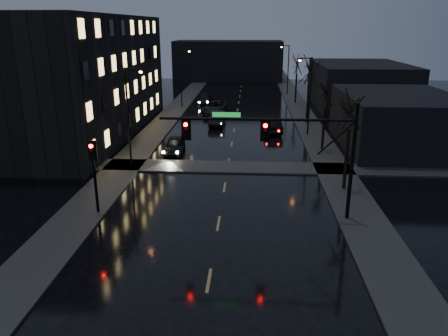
# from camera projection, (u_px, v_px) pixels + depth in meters

# --- Properties ---
(ground) EXTENTS (160.00, 160.00, 0.00)m
(ground) POSITION_uv_depth(u_px,v_px,m) (204.00, 307.00, 17.92)
(ground) COLOR black
(ground) RESTS_ON ground
(sidewalk_left) EXTENTS (3.00, 140.00, 0.12)m
(sidewalk_left) POSITION_uv_depth(u_px,v_px,m) (163.00, 123.00, 51.58)
(sidewalk_left) COLOR #2D2D2B
(sidewalk_left) RESTS_ON ground
(sidewalk_right) EXTENTS (3.00, 140.00, 0.12)m
(sidewalk_right) POSITION_uv_depth(u_px,v_px,m) (308.00, 124.00, 50.61)
(sidewalk_right) COLOR #2D2D2B
(sidewalk_right) RESTS_ON ground
(sidewalk_cross) EXTENTS (40.00, 3.00, 0.12)m
(sidewalk_cross) POSITION_uv_depth(u_px,v_px,m) (228.00, 167.00, 35.45)
(sidewalk_cross) COLOR #2D2D2B
(sidewalk_cross) RESTS_ON ground
(apartment_block) EXTENTS (12.00, 30.00, 12.00)m
(apartment_block) POSITION_uv_depth(u_px,v_px,m) (76.00, 76.00, 45.45)
(apartment_block) COLOR black
(apartment_block) RESTS_ON ground
(commercial_right_near) EXTENTS (10.00, 14.00, 5.00)m
(commercial_right_near) POSITION_uv_depth(u_px,v_px,m) (397.00, 121.00, 40.91)
(commercial_right_near) COLOR black
(commercial_right_near) RESTS_ON ground
(commercial_right_far) EXTENTS (12.00, 18.00, 6.00)m
(commercial_right_far) POSITION_uv_depth(u_px,v_px,m) (359.00, 85.00, 61.53)
(commercial_right_far) COLOR black
(commercial_right_far) RESTS_ON ground
(far_block) EXTENTS (22.00, 10.00, 8.00)m
(far_block) POSITION_uv_depth(u_px,v_px,m) (228.00, 61.00, 90.82)
(far_block) COLOR black
(far_block) RESTS_ON ground
(signal_mast) EXTENTS (11.11, 0.41, 7.00)m
(signal_mast) POSITION_uv_depth(u_px,v_px,m) (287.00, 139.00, 24.71)
(signal_mast) COLOR black
(signal_mast) RESTS_ON ground
(signal_pole_left) EXTENTS (0.35, 0.41, 4.53)m
(signal_pole_left) POSITION_uv_depth(u_px,v_px,m) (94.00, 167.00, 25.94)
(signal_pole_left) COLOR black
(signal_pole_left) RESTS_ON ground
(tree_near) EXTENTS (3.52, 3.52, 8.08)m
(tree_near) POSITION_uv_depth(u_px,v_px,m) (351.00, 102.00, 28.78)
(tree_near) COLOR black
(tree_near) RESTS_ON ground
(tree_mid_a) EXTENTS (3.30, 3.30, 7.58)m
(tree_mid_a) POSITION_uv_depth(u_px,v_px,m) (326.00, 87.00, 38.38)
(tree_mid_a) COLOR black
(tree_mid_a) RESTS_ON ground
(tree_mid_b) EXTENTS (3.74, 3.74, 8.59)m
(tree_mid_b) POSITION_uv_depth(u_px,v_px,m) (310.00, 66.00, 49.52)
(tree_mid_b) COLOR black
(tree_mid_b) RESTS_ON ground
(tree_far) EXTENTS (3.43, 3.43, 7.88)m
(tree_far) POSITION_uv_depth(u_px,v_px,m) (297.00, 61.00, 62.97)
(tree_far) COLOR black
(tree_far) RESTS_ON ground
(streetlight_l_near) EXTENTS (1.53, 0.28, 8.00)m
(streetlight_l_near) POSITION_uv_depth(u_px,v_px,m) (130.00, 110.00, 33.94)
(streetlight_l_near) COLOR black
(streetlight_l_near) RESTS_ON ground
(streetlight_l_far) EXTENTS (1.53, 0.28, 8.00)m
(streetlight_l_far) POSITION_uv_depth(u_px,v_px,m) (183.00, 73.00, 59.54)
(streetlight_l_far) COLOR black
(streetlight_l_far) RESTS_ON ground
(streetlight_r_mid) EXTENTS (1.53, 0.28, 8.00)m
(streetlight_r_mid) POSITION_uv_depth(u_px,v_px,m) (308.00, 90.00, 44.45)
(streetlight_r_mid) COLOR black
(streetlight_r_mid) RESTS_ON ground
(streetlight_r_far) EXTENTS (1.53, 0.28, 8.00)m
(streetlight_r_far) POSITION_uv_depth(u_px,v_px,m) (287.00, 65.00, 71.00)
(streetlight_r_far) COLOR black
(streetlight_r_far) RESTS_ON ground
(oncoming_car_a) EXTENTS (1.90, 4.30, 1.44)m
(oncoming_car_a) POSITION_uv_depth(u_px,v_px,m) (174.00, 145.00, 39.46)
(oncoming_car_a) COLOR black
(oncoming_car_a) RESTS_ON ground
(oncoming_car_b) EXTENTS (1.75, 4.83, 1.58)m
(oncoming_car_b) POSITION_uv_depth(u_px,v_px,m) (217.00, 118.00, 50.50)
(oncoming_car_b) COLOR black
(oncoming_car_b) RESTS_ON ground
(oncoming_car_c) EXTENTS (3.09, 5.94, 1.60)m
(oncoming_car_c) POSITION_uv_depth(u_px,v_px,m) (215.00, 107.00, 57.04)
(oncoming_car_c) COLOR black
(oncoming_car_c) RESTS_ON ground
(oncoming_car_d) EXTENTS (2.00, 4.75, 1.37)m
(oncoming_car_d) POSITION_uv_depth(u_px,v_px,m) (205.00, 99.00, 63.85)
(oncoming_car_d) COLOR black
(oncoming_car_d) RESTS_ON ground
(lead_car) EXTENTS (2.17, 4.72, 1.50)m
(lead_car) POSITION_uv_depth(u_px,v_px,m) (272.00, 126.00, 46.84)
(lead_car) COLOR black
(lead_car) RESTS_ON ground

